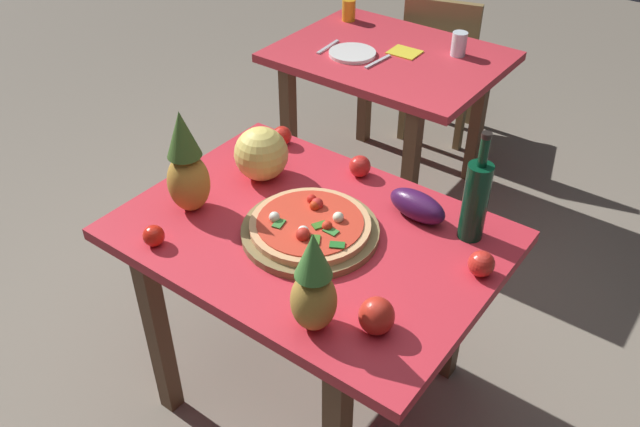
% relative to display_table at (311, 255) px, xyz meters
% --- Properties ---
extents(ground_plane, '(10.00, 10.00, 0.00)m').
position_rel_display_table_xyz_m(ground_plane, '(0.00, 0.00, -0.65)').
color(ground_plane, gray).
extents(display_table, '(1.14, 0.83, 0.75)m').
position_rel_display_table_xyz_m(display_table, '(0.00, 0.00, 0.00)').
color(display_table, brown).
rests_on(display_table, ground_plane).
extents(background_table, '(1.02, 0.79, 0.75)m').
position_rel_display_table_xyz_m(background_table, '(-0.51, 1.28, -0.01)').
color(background_table, brown).
rests_on(background_table, ground_plane).
extents(dining_chair, '(0.49, 0.49, 0.85)m').
position_rel_display_table_xyz_m(dining_chair, '(-0.54, 1.90, -0.17)').
color(dining_chair, olive).
rests_on(dining_chair, ground_plane).
extents(pizza_board, '(0.42, 0.42, 0.02)m').
position_rel_display_table_xyz_m(pizza_board, '(0.01, -0.02, 0.11)').
color(pizza_board, olive).
rests_on(pizza_board, display_table).
extents(pizza, '(0.37, 0.37, 0.06)m').
position_rel_display_table_xyz_m(pizza, '(0.01, -0.02, 0.14)').
color(pizza, tan).
rests_on(pizza, pizza_board).
extents(wine_bottle, '(0.08, 0.08, 0.36)m').
position_rel_display_table_xyz_m(wine_bottle, '(0.40, 0.27, 0.24)').
color(wine_bottle, '#09361F').
rests_on(wine_bottle, display_table).
extents(pineapple_left, '(0.12, 0.12, 0.30)m').
position_rel_display_table_xyz_m(pineapple_left, '(0.25, -0.31, 0.24)').
color(pineapple_left, '#AE8335').
rests_on(pineapple_left, display_table).
extents(pineapple_right, '(0.13, 0.13, 0.35)m').
position_rel_display_table_xyz_m(pineapple_right, '(-0.38, -0.13, 0.26)').
color(pineapple_right, '#C08C35').
rests_on(pineapple_right, display_table).
extents(melon, '(0.18, 0.18, 0.18)m').
position_rel_display_table_xyz_m(melon, '(-0.31, 0.14, 0.19)').
color(melon, '#E8D366').
rests_on(melon, display_table).
extents(bell_pepper, '(0.09, 0.09, 0.10)m').
position_rel_display_table_xyz_m(bell_pepper, '(0.38, -0.22, 0.15)').
color(bell_pepper, red).
rests_on(bell_pepper, display_table).
extents(eggplant, '(0.21, 0.11, 0.09)m').
position_rel_display_table_xyz_m(eggplant, '(0.23, 0.25, 0.14)').
color(eggplant, '#3B1443').
rests_on(eggplant, display_table).
extents(tomato_by_bottle, '(0.07, 0.07, 0.07)m').
position_rel_display_table_xyz_m(tomato_by_bottle, '(-0.33, -0.33, 0.13)').
color(tomato_by_bottle, red).
rests_on(tomato_by_bottle, display_table).
extents(tomato_at_corner, '(0.07, 0.07, 0.07)m').
position_rel_display_table_xyz_m(tomato_at_corner, '(-0.39, 0.34, 0.14)').
color(tomato_at_corner, red).
rests_on(tomato_at_corner, display_table).
extents(tomato_beside_pepper, '(0.07, 0.07, 0.07)m').
position_rel_display_table_xyz_m(tomato_beside_pepper, '(-0.05, 0.34, 0.14)').
color(tomato_beside_pepper, red).
rests_on(tomato_beside_pepper, display_table).
extents(tomato_near_board, '(0.08, 0.08, 0.08)m').
position_rel_display_table_xyz_m(tomato_near_board, '(0.50, 0.13, 0.14)').
color(tomato_near_board, red).
rests_on(tomato_near_board, display_table).
extents(drinking_glass_juice, '(0.07, 0.07, 0.11)m').
position_rel_display_table_xyz_m(drinking_glass_juice, '(-0.90, 1.51, 0.15)').
color(drinking_glass_juice, orange).
rests_on(drinking_glass_juice, background_table).
extents(drinking_glass_water, '(0.07, 0.07, 0.11)m').
position_rel_display_table_xyz_m(drinking_glass_water, '(-0.24, 1.45, 0.15)').
color(drinking_glass_water, silver).
rests_on(drinking_glass_water, background_table).
extents(dinner_plate, '(0.22, 0.22, 0.02)m').
position_rel_display_table_xyz_m(dinner_plate, '(-0.64, 1.16, 0.11)').
color(dinner_plate, white).
rests_on(dinner_plate, background_table).
extents(fork_utensil, '(0.03, 0.18, 0.01)m').
position_rel_display_table_xyz_m(fork_utensil, '(-0.78, 1.16, 0.10)').
color(fork_utensil, silver).
rests_on(fork_utensil, background_table).
extents(knife_utensil, '(0.03, 0.18, 0.01)m').
position_rel_display_table_xyz_m(knife_utensil, '(-0.50, 1.16, 0.10)').
color(knife_utensil, silver).
rests_on(knife_utensil, background_table).
extents(napkin_folded, '(0.14, 0.12, 0.01)m').
position_rel_display_table_xyz_m(napkin_folded, '(-0.45, 1.32, 0.10)').
color(napkin_folded, yellow).
rests_on(napkin_folded, background_table).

